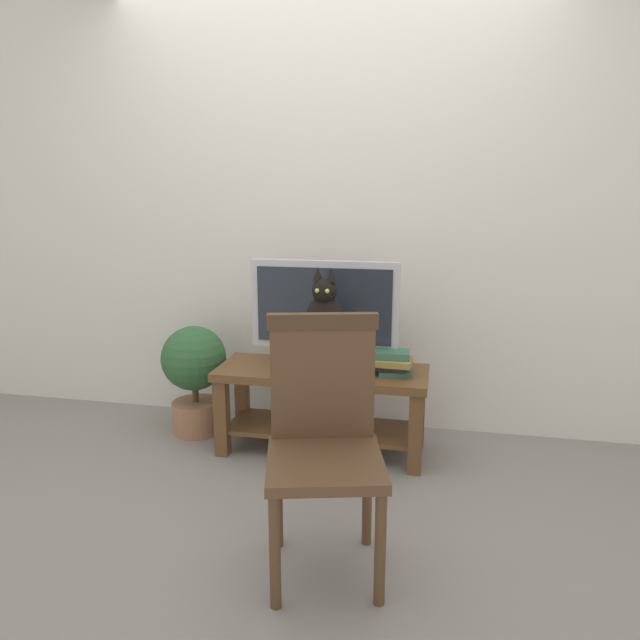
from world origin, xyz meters
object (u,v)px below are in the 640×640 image
at_px(tv_stand, 322,394).
at_px(media_box, 326,367).
at_px(book_stack, 392,362).
at_px(potted_plant, 194,372).
at_px(tv, 324,310).
at_px(wooden_chair, 324,428).
at_px(cat, 326,326).

xyz_separation_m(tv_stand, media_box, (0.04, -0.08, 0.18)).
xyz_separation_m(book_stack, potted_plant, (-1.16, 0.10, -0.16)).
xyz_separation_m(tv, media_box, (0.04, -0.15, -0.27)).
xyz_separation_m(media_box, wooden_chair, (0.16, -0.87, 0.04)).
relative_size(tv, wooden_chair, 0.83).
bearing_deg(book_stack, media_box, -166.45).
distance_m(wooden_chair, book_stack, 0.97).
height_order(cat, wooden_chair, cat).
relative_size(media_box, book_stack, 1.64).
relative_size(tv, book_stack, 3.62).
xyz_separation_m(cat, potted_plant, (-0.82, 0.20, -0.36)).
bearing_deg(potted_plant, media_box, -12.45).
height_order(tv_stand, tv, tv).
distance_m(tv, wooden_chair, 1.07).
relative_size(cat, book_stack, 2.22).
bearing_deg(tv_stand, wooden_chair, -77.98).
relative_size(tv_stand, cat, 2.31).
bearing_deg(cat, media_box, 94.10).
height_order(media_box, potted_plant, potted_plant).
bearing_deg(potted_plant, book_stack, -4.95).
height_order(media_box, wooden_chair, wooden_chair).
distance_m(tv, media_box, 0.31).
bearing_deg(tv_stand, potted_plant, 172.84).
xyz_separation_m(wooden_chair, book_stack, (0.17, 0.95, -0.02)).
xyz_separation_m(tv, wooden_chair, (0.20, -1.02, -0.23)).
xyz_separation_m(tv_stand, wooden_chair, (0.20, -0.96, 0.22)).
distance_m(media_box, book_stack, 0.35).
bearing_deg(tv, potted_plant, 177.69).
distance_m(wooden_chair, potted_plant, 1.45).
distance_m(cat, book_stack, 0.40).
relative_size(cat, wooden_chair, 0.51).
height_order(book_stack, potted_plant, potted_plant).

